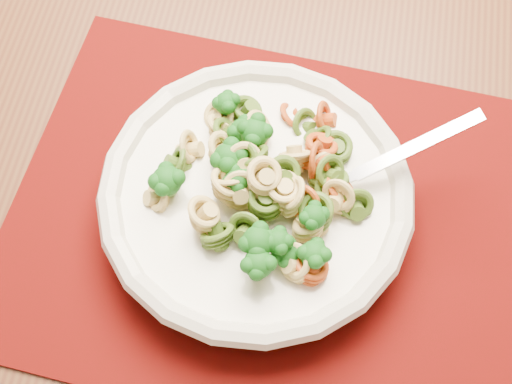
{
  "coord_description": "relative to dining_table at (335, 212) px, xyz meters",
  "views": [
    {
      "loc": [
        0.05,
        -1.07,
        1.34
      ],
      "look_at": [
        0.06,
        -0.82,
        0.82
      ],
      "focal_mm": 50.0,
      "sensor_mm": 36.0,
      "label": 1
    }
  ],
  "objects": [
    {
      "name": "fork",
      "position": [
        -0.03,
        -0.05,
        0.15
      ],
      "size": [
        0.18,
        0.07,
        0.08
      ],
      "primitive_type": null,
      "rotation": [
        0.0,
        -0.35,
        0.28
      ],
      "color": "silver",
      "rests_on": "pasta_bowl"
    },
    {
      "name": "dining_table",
      "position": [
        0.0,
        0.0,
        0.0
      ],
      "size": [
        1.66,
        1.26,
        0.77
      ],
      "rotation": [
        0.0,
        0.0,
        -0.23
      ],
      "color": "#532F17",
      "rests_on": "ground"
    },
    {
      "name": "pasta_bowl",
      "position": [
        -0.08,
        -0.04,
        0.13
      ],
      "size": [
        0.26,
        0.26,
        0.05
      ],
      "color": "silver",
      "rests_on": "placemat"
    },
    {
      "name": "pasta_broccoli_heap",
      "position": [
        -0.08,
        -0.04,
        0.15
      ],
      "size": [
        0.22,
        0.22,
        0.06
      ],
      "primitive_type": null,
      "color": "#EBC274",
      "rests_on": "pasta_bowl"
    },
    {
      "name": "placemat",
      "position": [
        -0.07,
        -0.05,
        0.1
      ],
      "size": [
        0.53,
        0.47,
        0.0
      ],
      "primitive_type": "cube",
      "rotation": [
        0.0,
        0.0,
        -0.3
      ],
      "color": "#4E0305",
      "rests_on": "dining_table"
    }
  ]
}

